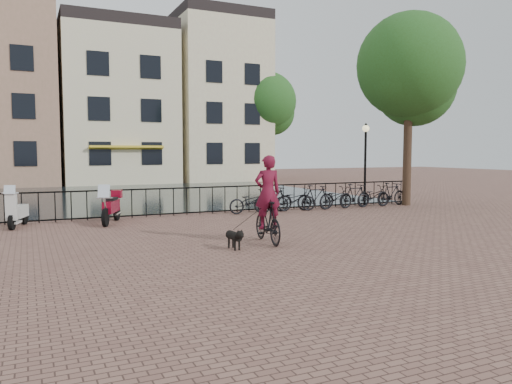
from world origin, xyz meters
name	(u,v)px	position (x,y,z in m)	size (l,w,h in m)	color
ground	(311,254)	(0.00, 0.00, 0.00)	(100.00, 100.00, 0.00)	brown
canal_water	(146,195)	(0.00, 17.30, 0.00)	(20.00, 20.00, 0.00)	black
railing	(200,201)	(0.00, 8.00, 0.50)	(20.00, 0.05, 1.02)	black
canal_house_mid	(115,105)	(0.50, 30.00, 5.90)	(8.00, 9.50, 11.80)	beige
canal_house_right	(213,100)	(8.50, 30.00, 6.65)	(7.00, 9.00, 13.30)	beige
tree_near_right	(409,66)	(9.20, 7.30, 5.97)	(4.48, 4.48, 8.24)	black
tree_far_right	(267,102)	(12.00, 27.00, 6.35)	(4.76, 4.76, 8.76)	black
lamp_post	(365,150)	(7.20, 7.60, 2.38)	(0.30, 0.30, 3.45)	black
cyclist	(268,204)	(-0.28, 1.70, 0.99)	(0.88, 1.96, 2.61)	black
dog	(234,239)	(-1.36, 1.30, 0.25)	(0.29, 0.76, 0.51)	black
motorcycle	(111,203)	(-3.36, 6.94, 0.67)	(1.15, 1.91, 1.35)	maroon
scooter	(18,205)	(-6.10, 7.30, 0.69)	(0.83, 1.54, 1.37)	silver
parked_bike_0	(251,202)	(1.80, 7.40, 0.45)	(0.60, 1.72, 0.90)	black
parked_bike_1	(273,199)	(2.75, 7.40, 0.50)	(0.47, 1.66, 1.00)	black
parked_bike_2	(295,200)	(3.70, 7.40, 0.45)	(0.60, 1.72, 0.90)	black
parked_bike_3	(316,197)	(4.65, 7.40, 0.50)	(0.47, 1.66, 1.00)	black
parked_bike_4	(336,198)	(5.60, 7.40, 0.45)	(0.60, 1.72, 0.90)	black
parked_bike_5	(355,196)	(6.55, 7.40, 0.50)	(0.47, 1.66, 1.00)	black
parked_bike_6	(373,196)	(7.50, 7.40, 0.45)	(0.60, 1.72, 0.90)	black
parked_bike_7	(391,194)	(8.45, 7.40, 0.50)	(0.47, 1.66, 1.00)	black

